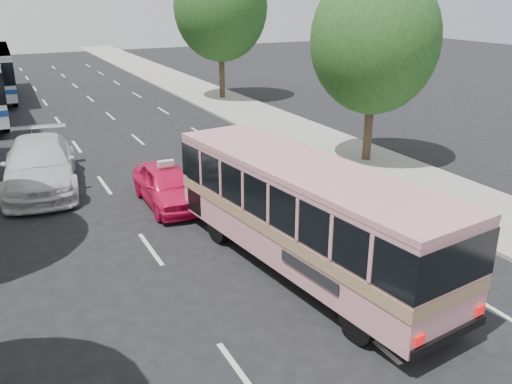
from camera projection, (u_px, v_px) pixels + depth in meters
ground at (279, 301)px, 12.69m from camera, size 120.00×120.00×0.00m
sidewalk_right at (241, 109)px, 33.00m from camera, size 4.00×90.00×0.12m
tree_right_near at (378, 35)px, 21.24m from camera, size 5.10×5.10×7.95m
tree_right_far at (222, 3)px, 34.43m from camera, size 6.00×6.00×9.35m
pink_bus at (305, 206)px, 13.49m from camera, size 3.35×9.19×2.86m
pink_taxi at (167, 185)px, 18.20m from camera, size 1.69×4.05×1.37m
white_pickup at (40, 165)px, 19.68m from camera, size 3.23×6.36×1.77m
taxi_roof_sign at (166, 163)px, 17.93m from camera, size 0.55×0.19×0.18m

